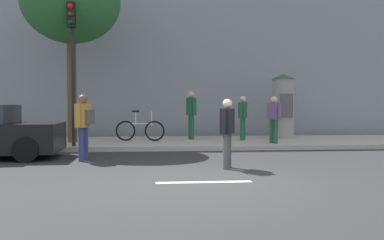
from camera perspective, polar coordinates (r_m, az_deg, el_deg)
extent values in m
plane|color=#2B2B2D|center=(7.55, 1.72, -8.85)|extent=(80.00, 80.00, 0.00)
cube|color=#B2ADA3|center=(14.45, -1.49, -3.23)|extent=(36.00, 4.00, 0.15)
cube|color=silver|center=(7.55, 1.72, -8.82)|extent=(1.80, 0.16, 0.01)
cube|color=gray|center=(19.61, -2.40, 10.93)|extent=(36.00, 5.00, 8.84)
cylinder|color=black|center=(12.99, -16.53, 4.43)|extent=(0.12, 0.12, 3.64)
cube|color=black|center=(13.08, -16.80, 14.11)|extent=(0.24, 0.24, 0.75)
sphere|color=red|center=(13.01, -16.94, 15.23)|extent=(0.16, 0.16, 0.16)
sphere|color=#3C2906|center=(12.96, -16.92, 14.20)|extent=(0.16, 0.16, 0.16)
sphere|color=#07330F|center=(12.91, -16.91, 13.16)|extent=(0.16, 0.16, 0.16)
cylinder|color=gray|center=(15.83, 12.82, 1.58)|extent=(0.83, 0.83, 2.27)
cone|color=#334C33|center=(15.86, 12.85, 6.05)|extent=(0.91, 0.91, 0.20)
cube|color=#4C4C51|center=(15.42, 13.30, 1.98)|extent=(0.50, 0.02, 0.90)
cylinder|color=brown|center=(14.37, -16.69, 3.71)|extent=(0.31, 0.31, 3.39)
ellipsoid|color=#28602D|center=(14.79, -16.83, 15.87)|extent=(3.34, 3.34, 2.84)
cylinder|color=navy|center=(10.58, -15.46, -3.39)|extent=(0.14, 0.14, 0.86)
cylinder|color=navy|center=(10.80, -14.92, -3.27)|extent=(0.14, 0.14, 0.86)
cube|color=#B78C33|center=(10.64, -15.23, 0.62)|extent=(0.35, 0.53, 0.61)
cylinder|color=#B78C33|center=(10.39, -15.89, 0.57)|extent=(0.09, 0.09, 0.58)
cylinder|color=#B78C33|center=(10.91, -14.60, 0.66)|extent=(0.09, 0.09, 0.58)
sphere|color=brown|center=(10.64, -15.25, 2.89)|extent=(0.23, 0.23, 0.23)
cube|color=#4C4C51|center=(10.57, -14.34, 0.45)|extent=(0.22, 0.31, 0.36)
cylinder|color=#4C4C51|center=(9.24, 5.19, -4.32)|extent=(0.14, 0.14, 0.80)
cylinder|color=#4C4C51|center=(9.02, 4.86, -4.48)|extent=(0.14, 0.14, 0.80)
cube|color=black|center=(9.08, 5.04, -0.14)|extent=(0.40, 0.52, 0.56)
cylinder|color=black|center=(9.34, 5.42, -0.07)|extent=(0.09, 0.09, 0.54)
cylinder|color=black|center=(8.81, 4.64, -0.21)|extent=(0.09, 0.09, 0.54)
sphere|color=beige|center=(9.07, 5.05, 2.32)|extent=(0.22, 0.22, 0.22)
cylinder|color=#1E5938|center=(14.61, 7.12, -1.30)|extent=(0.14, 0.14, 0.81)
cylinder|color=#1E5938|center=(14.82, 7.31, -1.26)|extent=(0.14, 0.14, 0.81)
cube|color=#1E5938|center=(14.69, 7.23, 1.42)|extent=(0.40, 0.49, 0.57)
cylinder|color=#1E5938|center=(14.44, 6.99, 1.40)|extent=(0.09, 0.09, 0.55)
cylinder|color=#1E5938|center=(14.94, 7.46, 1.43)|extent=(0.09, 0.09, 0.55)
sphere|color=beige|center=(14.69, 7.24, 2.96)|extent=(0.22, 0.22, 0.22)
cylinder|color=#1E5938|center=(15.03, -0.26, -1.01)|extent=(0.14, 0.14, 0.90)
cylinder|color=#1E5938|center=(14.83, 0.05, -1.05)|extent=(0.14, 0.14, 0.90)
cube|color=#1E5938|center=(14.90, -0.11, 1.93)|extent=(0.36, 0.49, 0.64)
cylinder|color=#1E5938|center=(15.15, -0.47, 1.94)|extent=(0.09, 0.09, 0.61)
cylinder|color=#1E5938|center=(14.66, 0.27, 1.93)|extent=(0.09, 0.09, 0.61)
sphere|color=tan|center=(14.91, -0.11, 3.64)|extent=(0.24, 0.24, 0.24)
cylinder|color=#1E5938|center=(13.75, 11.25, -1.58)|extent=(0.14, 0.14, 0.79)
cylinder|color=#1E5938|center=(13.59, 11.85, -1.63)|extent=(0.14, 0.14, 0.79)
cube|color=#724C84|center=(13.64, 11.57, 1.24)|extent=(0.40, 0.49, 0.56)
cylinder|color=#724C84|center=(13.84, 10.85, 1.26)|extent=(0.09, 0.09, 0.53)
cylinder|color=#724C84|center=(13.45, 12.31, 1.22)|extent=(0.09, 0.09, 0.53)
sphere|color=beige|center=(13.64, 11.58, 2.88)|extent=(0.22, 0.22, 0.22)
torus|color=black|center=(14.49, -9.43, -1.52)|extent=(0.72, 0.18, 0.72)
torus|color=black|center=(14.27, -5.34, -1.56)|extent=(0.72, 0.18, 0.72)
cylinder|color=silver|center=(14.36, -7.41, -0.55)|extent=(0.94, 0.20, 0.04)
cylinder|color=silver|center=(14.38, -8.03, 0.25)|extent=(0.04, 0.04, 0.45)
cylinder|color=silver|center=(14.26, -5.77, 0.25)|extent=(0.04, 0.04, 0.50)
cube|color=black|center=(14.38, -8.03, 1.25)|extent=(0.25, 0.14, 0.06)
cylinder|color=black|center=(10.87, -22.55, -3.91)|extent=(0.65, 0.24, 0.64)
cylinder|color=black|center=(12.44, -20.55, -3.13)|extent=(0.65, 0.24, 0.64)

